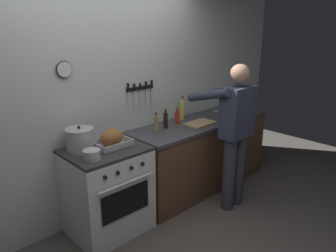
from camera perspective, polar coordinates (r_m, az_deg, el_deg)
name	(u,v)px	position (r m, az deg, el deg)	size (l,w,h in m)	color
wall_back	(101,99)	(3.48, -11.66, 4.69)	(6.00, 0.13, 2.60)	silver
counter_block	(201,153)	(4.23, 5.77, -4.74)	(2.03, 0.65, 0.90)	brown
stove	(107,190)	(3.38, -10.65, -11.08)	(0.76, 0.67, 0.90)	white
person_cook	(235,128)	(3.65, 11.68, -0.39)	(0.51, 0.63, 1.66)	#383842
roasting_pan	(112,139)	(3.21, -9.85, -2.25)	(0.35, 0.26, 0.18)	#B7B7BC
stock_pot	(80,139)	(3.17, -15.27, -2.31)	(0.26, 0.26, 0.24)	#B7B7BC
saucepan	(92,155)	(2.95, -13.31, -4.97)	(0.15, 0.15, 0.09)	#B7B7BC
cutting_board	(200,123)	(3.92, 5.69, 0.47)	(0.36, 0.24, 0.02)	tan
bottle_soy_sauce	(166,120)	(3.74, -0.43, 1.06)	(0.05, 0.05, 0.23)	black
bottle_vinegar	(156,124)	(3.58, -2.12, 0.31)	(0.06, 0.06, 0.22)	#997F4C
bottle_hot_sauce	(177,117)	(3.91, 1.56, 1.56)	(0.05, 0.05, 0.19)	red
bottle_cooking_oil	(182,110)	(4.09, 2.54, 2.88)	(0.07, 0.07, 0.29)	gold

